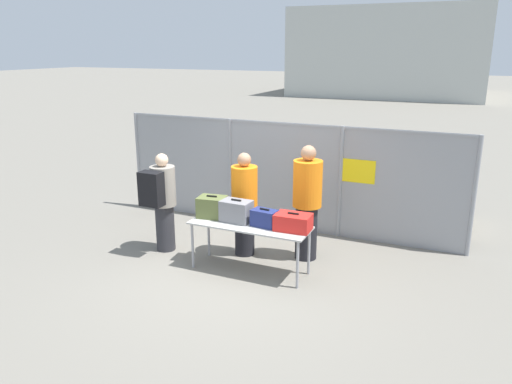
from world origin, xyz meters
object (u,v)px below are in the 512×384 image
traveler_hooded (162,199)px  suitcase_olive (212,207)px  suitcase_navy (265,218)px  suitcase_red (293,222)px  security_worker_near (244,203)px  security_worker_far (307,201)px  utility_trailer (375,197)px  suitcase_grey (236,211)px  inspection_table (250,229)px

traveler_hooded → suitcase_olive: bearing=-1.2°
suitcase_navy → traveler_hooded: bearing=177.2°
suitcase_red → security_worker_near: size_ratio=0.31×
suitcase_navy → security_worker_far: (0.38, 0.77, 0.08)m
security_worker_far → utility_trailer: size_ratio=0.40×
suitcase_grey → security_worker_near: security_worker_near is taller
suitcase_red → traveler_hooded: size_ratio=0.32×
suitcase_grey → suitcase_red: (0.90, -0.00, -0.04)m
suitcase_grey → security_worker_near: 0.50m
inspection_table → traveler_hooded: bearing=175.9°
suitcase_grey → security_worker_far: size_ratio=0.25×
inspection_table → suitcase_grey: size_ratio=3.94×
suitcase_navy → security_worker_far: size_ratio=0.22×
inspection_table → traveler_hooded: traveler_hooded is taller
suitcase_olive → security_worker_near: bearing=55.0°
suitcase_olive → suitcase_red: suitcase_olive is taller
suitcase_olive → inspection_table: bearing=-6.7°
suitcase_navy → security_worker_near: (-0.57, 0.52, 0.01)m
suitcase_olive → security_worker_far: 1.47m
suitcase_grey → security_worker_near: bearing=101.8°
security_worker_near → utility_trailer: (1.52, 2.83, -0.48)m
security_worker_far → inspection_table: bearing=54.1°
suitcase_grey → traveler_hooded: size_ratio=0.28×
suitcase_grey → traveler_hooded: 1.37m
utility_trailer → suitcase_olive: bearing=-119.2°
suitcase_red → security_worker_near: bearing=153.7°
security_worker_far → suitcase_olive: bearing=30.7°
inspection_table → suitcase_grey: 0.33m
suitcase_red → suitcase_olive: bearing=178.7°
suitcase_red → suitcase_navy: bearing=-177.0°
inspection_table → security_worker_near: size_ratio=1.08×
suitcase_grey → suitcase_red: size_ratio=0.89×
suitcase_olive → suitcase_red: size_ratio=0.88×
security_worker_near → suitcase_grey: bearing=115.9°
security_worker_far → utility_trailer: security_worker_far is taller
suitcase_olive → security_worker_near: (0.33, 0.46, -0.03)m
security_worker_near → utility_trailer: security_worker_near is taller
suitcase_olive → utility_trailer: 3.81m
inspection_table → suitcase_red: 0.68m
suitcase_red → traveler_hooded: 2.27m
suitcase_olive → traveler_hooded: (-0.94, 0.04, -0.00)m
inspection_table → traveler_hooded: 1.63m
suitcase_grey → suitcase_olive: bearing=176.2°
suitcase_navy → utility_trailer: 3.51m
suitcase_olive → utility_trailer: size_ratio=0.10×
suitcase_navy → utility_trailer: (0.95, 3.34, -0.48)m
suitcase_olive → utility_trailer: suitcase_olive is taller
traveler_hooded → security_worker_near: (1.27, 0.43, -0.03)m
suitcase_olive → suitcase_grey: 0.43m
inspection_table → utility_trailer: size_ratio=0.39×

